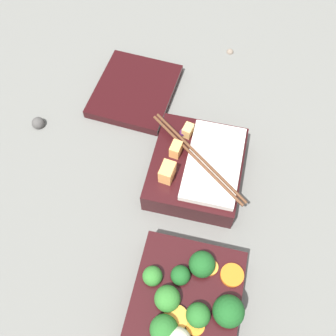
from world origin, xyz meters
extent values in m
plane|color=slate|center=(0.00, 0.00, 0.00)|extent=(3.00, 3.00, 0.00)
cube|color=black|center=(-0.12, 0.00, 0.02)|extent=(0.17, 0.15, 0.05)
sphere|color=#236023|center=(-0.17, 0.02, 0.06)|extent=(0.04, 0.04, 0.04)
sphere|color=#19511E|center=(-0.09, 0.01, 0.05)|extent=(0.03, 0.03, 0.03)
sphere|color=#19511E|center=(-0.13, -0.06, 0.06)|extent=(0.04, 0.04, 0.04)
sphere|color=#236023|center=(-0.14, -0.02, 0.05)|extent=(0.03, 0.03, 0.03)
sphere|color=#2D7028|center=(-0.10, 0.05, 0.05)|extent=(0.03, 0.03, 0.03)
sphere|color=#2D7028|center=(-0.13, 0.02, 0.06)|extent=(0.04, 0.04, 0.04)
sphere|color=#19511E|center=(-0.07, -0.01, 0.06)|extent=(0.04, 0.04, 0.04)
cylinder|color=orange|center=(-0.15, 0.01, 0.05)|extent=(0.05, 0.05, 0.01)
cylinder|color=orange|center=(-0.08, -0.06, 0.05)|extent=(0.05, 0.05, 0.01)
cylinder|color=orange|center=(-0.07, -0.02, 0.05)|extent=(0.03, 0.03, 0.01)
cylinder|color=orange|center=(-0.15, -0.02, 0.05)|extent=(0.03, 0.03, 0.01)
cube|color=black|center=(0.10, 0.03, 0.02)|extent=(0.17, 0.15, 0.05)
cube|color=silver|center=(0.10, 0.00, 0.05)|extent=(0.15, 0.09, 0.01)
cube|color=#F4A356|center=(0.06, 0.07, 0.06)|extent=(0.03, 0.02, 0.03)
cube|color=#F4A356|center=(0.11, 0.07, 0.06)|extent=(0.03, 0.02, 0.02)
cube|color=#EAB266|center=(0.15, 0.05, 0.06)|extent=(0.02, 0.02, 0.02)
sphere|color=#4C1E4C|center=(0.15, 0.06, 0.05)|extent=(0.01, 0.01, 0.01)
cylinder|color=#56331E|center=(0.10, 0.03, 0.06)|extent=(0.14, 0.18, 0.01)
cylinder|color=#56331E|center=(0.10, 0.03, 0.06)|extent=(0.14, 0.18, 0.01)
cube|color=black|center=(0.25, 0.18, 0.01)|extent=(0.18, 0.16, 0.02)
sphere|color=#7A6B5B|center=(0.41, 0.01, 0.00)|extent=(0.01, 0.01, 0.01)
sphere|color=#474442|center=(0.14, 0.34, 0.01)|extent=(0.02, 0.02, 0.02)
camera|label=1|loc=(-0.23, 0.00, 0.61)|focal=42.00mm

